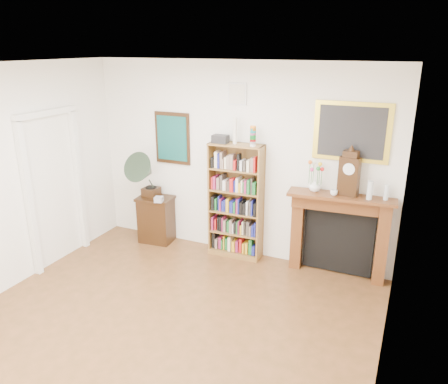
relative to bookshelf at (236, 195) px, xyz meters
The scene contains 15 objects.
room 2.39m from the bookshelf, 91.08° to the right, with size 4.51×5.01×2.81m.
door_casing 2.54m from the bookshelf, 153.11° to the right, with size 0.08×1.02×2.17m.
teal_poster 1.31m from the bookshelf, behind, with size 0.58×0.04×0.78m.
small_picture 1.42m from the bookshelf, 107.70° to the left, with size 0.26×0.04×0.30m.
gilt_painting 1.82m from the bookshelf, ahead, with size 0.95×0.04×0.75m.
bookshelf is the anchor object (origin of this frame).
side_cabinet 1.45m from the bookshelf, behind, with size 0.54×0.39×0.74m, color black.
fireplace 1.50m from the bookshelf, ahead, with size 1.39×0.43×1.15m.
gramophone 1.43m from the bookshelf, behind, with size 0.47×0.59×0.76m.
cd_stack 1.19m from the bookshelf, 169.67° to the right, with size 0.12×0.12×0.08m, color silver.
mantel_clock 1.62m from the bookshelf, ahead, with size 0.27×0.18×0.58m.
flower_vase 1.16m from the bookshelf, ahead, with size 0.15×0.15×0.16m, color white.
teacup 1.41m from the bookshelf, ahead, with size 0.09×0.09×0.07m, color white.
bottle_left 1.84m from the bookshelf, ahead, with size 0.07×0.07×0.24m, color silver.
bottle_right 2.03m from the bookshelf, ahead, with size 0.06×0.06×0.20m, color silver.
Camera 1 is at (2.31, -3.10, 2.99)m, focal length 35.00 mm.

